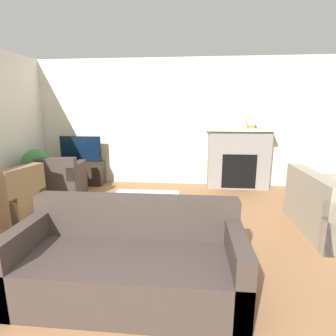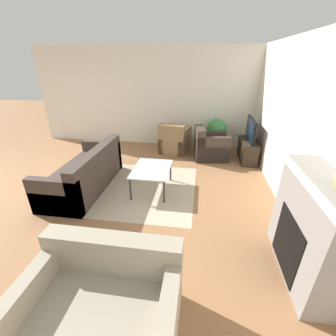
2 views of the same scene
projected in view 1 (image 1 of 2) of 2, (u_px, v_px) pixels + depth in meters
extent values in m
cube|color=silver|center=(174.00, 123.00, 5.71)|extent=(8.97, 0.06, 2.70)
cube|color=#B7A88E|center=(144.00, 231.00, 3.61)|extent=(2.13, 1.89, 0.00)
cube|color=gray|center=(238.00, 158.00, 5.53)|extent=(1.26, 0.39, 1.27)
cube|color=black|center=(239.00, 172.00, 5.39)|extent=(0.69, 0.01, 0.71)
cube|color=white|center=(240.00, 129.00, 5.37)|extent=(1.38, 0.45, 0.05)
cube|color=#2D2319|center=(82.00, 173.00, 5.85)|extent=(0.96, 0.36, 0.52)
cube|color=black|center=(81.00, 149.00, 5.73)|extent=(0.90, 0.05, 0.55)
cube|color=black|center=(80.00, 149.00, 5.71)|extent=(0.86, 0.01, 0.51)
cube|color=#3D332D|center=(130.00, 273.00, 2.35)|extent=(1.98, 0.87, 0.42)
cube|color=#3D332D|center=(136.00, 216.00, 2.58)|extent=(1.98, 0.20, 0.40)
cube|color=#3D332D|center=(31.00, 256.00, 2.40)|extent=(0.14, 0.87, 0.66)
cube|color=#3D332D|center=(235.00, 267.00, 2.24)|extent=(0.14, 0.87, 0.66)
cube|color=#9E937F|center=(336.00, 218.00, 3.55)|extent=(0.91, 1.36, 0.42)
cube|color=#9E937F|center=(312.00, 188.00, 3.49)|extent=(0.20, 1.36, 0.40)
cube|color=#9E937F|center=(316.00, 195.00, 4.12)|extent=(0.91, 0.14, 0.66)
cube|color=#8C704C|center=(8.00, 204.00, 4.06)|extent=(0.98, 0.86, 0.42)
cube|color=#8C704C|center=(22.00, 180.00, 3.88)|extent=(0.34, 0.73, 0.40)
cube|color=#8C704C|center=(22.00, 191.00, 4.30)|extent=(0.86, 0.31, 0.66)
cube|color=#3D332D|center=(64.00, 187.00, 4.98)|extent=(0.77, 0.89, 0.42)
cube|color=#3D332D|center=(56.00, 169.00, 4.59)|extent=(0.69, 0.29, 0.40)
cube|color=#3D332D|center=(78.00, 180.00, 4.96)|extent=(0.25, 0.82, 0.66)
cube|color=#3D332D|center=(50.00, 181.00, 4.94)|extent=(0.25, 0.82, 0.66)
cylinder|color=#333338|center=(109.00, 221.00, 3.42)|extent=(0.04, 0.04, 0.44)
cylinder|color=#333338|center=(174.00, 224.00, 3.34)|extent=(0.04, 0.04, 0.44)
cylinder|color=#333338|center=(121.00, 205.00, 4.01)|extent=(0.04, 0.04, 0.44)
cylinder|color=#333338|center=(177.00, 206.00, 3.94)|extent=(0.04, 0.04, 0.44)
cube|color=silver|center=(145.00, 198.00, 3.63)|extent=(0.93, 0.69, 0.02)
cylinder|color=beige|center=(39.00, 188.00, 5.18)|extent=(0.24, 0.24, 0.25)
cylinder|color=#4C3823|center=(38.00, 178.00, 5.13)|extent=(0.03, 0.03, 0.16)
sphere|color=#387F3D|center=(37.00, 163.00, 5.07)|extent=(0.54, 0.54, 0.54)
cube|color=#B79338|center=(251.00, 127.00, 5.37)|extent=(0.14, 0.07, 0.03)
cylinder|color=#B79338|center=(251.00, 122.00, 5.34)|extent=(0.21, 0.07, 0.21)
cylinder|color=white|center=(252.00, 122.00, 5.31)|extent=(0.17, 0.00, 0.17)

